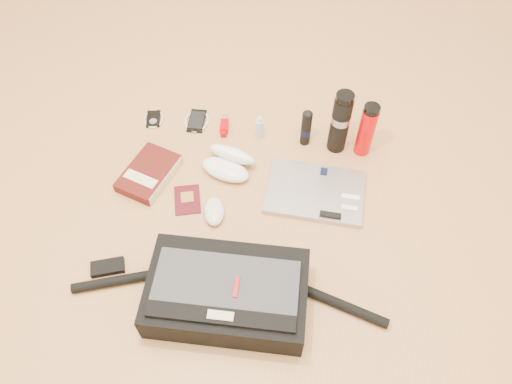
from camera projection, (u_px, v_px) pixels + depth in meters
The scene contains 14 objects.
ground at pixel (247, 225), 1.72m from camera, with size 4.00×4.00×0.00m, color tan.
messenger_bag at pixel (226, 293), 1.51m from camera, with size 0.99×0.30×0.14m.
laptop at pixel (316, 192), 1.79m from camera, with size 0.36×0.26×0.03m.
book at pixel (149, 173), 1.83m from camera, with size 0.22×0.26×0.04m.
passport at pixel (187, 200), 1.78m from camera, with size 0.12×0.14×0.01m.
mouse at pixel (214, 211), 1.73m from camera, with size 0.09×0.13×0.04m.
sunglasses_case at pixel (229, 162), 1.83m from camera, with size 0.22×0.20×0.11m.
ipod at pixel (154, 119), 2.01m from camera, with size 0.09×0.10×0.01m.
phone at pixel (197, 121), 2.00m from camera, with size 0.10×0.12×0.01m.
inhaler at pixel (224, 126), 1.97m from camera, with size 0.04×0.11×0.03m.
spray_bottle at pixel (260, 128), 1.92m from camera, with size 0.04×0.04×0.11m.
aerosol_can at pixel (306, 128), 1.87m from camera, with size 0.05×0.05×0.16m.
thermos_black at pixel (340, 122), 1.82m from camera, with size 0.09×0.09×0.27m.
thermos_red at pixel (367, 130), 1.82m from camera, with size 0.07×0.07×0.23m.
Camera 1 is at (0.14, -0.89, 1.47)m, focal length 35.00 mm.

